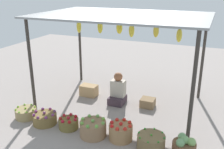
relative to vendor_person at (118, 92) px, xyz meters
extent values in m
plane|color=gray|center=(0.10, -0.02, -0.30)|extent=(14.00, 14.00, 0.00)
cylinder|color=#38332D|center=(-1.61, -1.12, 0.76)|extent=(0.07, 0.07, 2.11)
cylinder|color=#38332D|center=(1.80, -1.12, 0.76)|extent=(0.07, 0.07, 2.11)
cylinder|color=#38332D|center=(-1.61, 1.07, 0.76)|extent=(0.07, 0.07, 2.11)
cylinder|color=#38332D|center=(1.80, 1.07, 0.76)|extent=(0.07, 0.07, 2.11)
cube|color=gray|center=(0.10, -0.02, 1.83)|extent=(3.71, 2.49, 0.04)
ellipsoid|color=yellow|center=(-1.08, 0.13, 1.49)|extent=(0.11, 0.11, 0.32)
ellipsoid|color=yellow|center=(-0.58, 0.29, 1.49)|extent=(0.13, 0.13, 0.32)
ellipsoid|color=yellow|center=(-0.10, 0.33, 1.49)|extent=(0.14, 0.14, 0.29)
ellipsoid|color=yellow|center=(0.29, 0.07, 1.49)|extent=(0.12, 0.12, 0.29)
ellipsoid|color=yellow|center=(0.80, 0.26, 1.49)|extent=(0.12, 0.12, 0.29)
ellipsoid|color=yellow|center=(1.36, -0.09, 1.49)|extent=(0.11, 0.11, 0.28)
cube|color=#3E2F39|center=(0.00, -0.03, -0.21)|extent=(0.36, 0.44, 0.18)
cube|color=#B9B19F|center=(0.00, 0.02, 0.08)|extent=(0.34, 0.22, 0.40)
sphere|color=#985E3C|center=(0.00, 0.02, 0.38)|extent=(0.21, 0.21, 0.21)
cylinder|color=#9A8658|center=(-1.59, -1.46, -0.19)|extent=(0.45, 0.45, 0.21)
sphere|color=#93CA2E|center=(-1.59, -1.46, -0.07)|extent=(0.04, 0.04, 0.04)
sphere|color=#93CC37|center=(-1.39, -1.46, -0.08)|extent=(0.04, 0.04, 0.04)
sphere|color=#8FC72E|center=(-1.45, -1.31, -0.08)|extent=(0.04, 0.04, 0.04)
sphere|color=#88C042|center=(-1.59, -1.25, -0.08)|extent=(0.04, 0.04, 0.04)
sphere|color=#82CA39|center=(-1.73, -1.31, -0.08)|extent=(0.04, 0.04, 0.04)
sphere|color=#85CB2F|center=(-1.79, -1.46, -0.08)|extent=(0.04, 0.04, 0.04)
sphere|color=#85CC32|center=(-1.73, -1.60, -0.08)|extent=(0.04, 0.04, 0.04)
sphere|color=#83CD3C|center=(-1.59, -1.66, -0.08)|extent=(0.04, 0.04, 0.04)
sphere|color=#90D039|center=(-1.45, -1.60, -0.08)|extent=(0.04, 0.04, 0.04)
cylinder|color=brown|center=(-1.05, -1.51, -0.19)|extent=(0.50, 0.50, 0.22)
sphere|color=#7A3C66|center=(-1.05, -1.51, -0.05)|extent=(0.06, 0.06, 0.06)
sphere|color=#77386D|center=(-0.84, -1.51, -0.06)|extent=(0.06, 0.06, 0.06)
sphere|color=#76416F|center=(-0.90, -1.36, -0.06)|extent=(0.06, 0.06, 0.06)
sphere|color=#873466|center=(-1.05, -1.30, -0.06)|extent=(0.06, 0.06, 0.06)
sphere|color=#76336E|center=(-1.20, -1.36, -0.06)|extent=(0.06, 0.06, 0.06)
sphere|color=#7A306B|center=(-1.26, -1.51, -0.06)|extent=(0.06, 0.06, 0.06)
sphere|color=#7B306B|center=(-1.20, -1.66, -0.06)|extent=(0.06, 0.06, 0.06)
sphere|color=#7A3969|center=(-1.05, -1.72, -0.06)|extent=(0.06, 0.06, 0.06)
sphere|color=#863C79|center=(-0.90, -1.66, -0.06)|extent=(0.06, 0.06, 0.06)
cylinder|color=brown|center=(-0.49, -1.48, -0.20)|extent=(0.40, 0.40, 0.20)
sphere|color=#B31F2D|center=(-0.49, -1.48, -0.07)|extent=(0.07, 0.07, 0.07)
sphere|color=#AE1D2D|center=(-0.33, -1.48, -0.08)|extent=(0.07, 0.07, 0.07)
sphere|color=#AF151C|center=(-0.39, -1.36, -0.08)|extent=(0.07, 0.07, 0.07)
sphere|color=red|center=(-0.53, -1.33, -0.08)|extent=(0.07, 0.07, 0.07)
sphere|color=red|center=(-0.64, -1.41, -0.08)|extent=(0.07, 0.07, 0.07)
sphere|color=#AC251F|center=(-0.64, -1.55, -0.08)|extent=(0.07, 0.07, 0.07)
sphere|color=red|center=(-0.53, -1.64, -0.08)|extent=(0.07, 0.07, 0.07)
sphere|color=red|center=(-0.39, -1.61, -0.08)|extent=(0.07, 0.07, 0.07)
cylinder|color=#967352|center=(0.09, -1.54, -0.15)|extent=(0.51, 0.51, 0.30)
sphere|color=#6AA94E|center=(0.09, -1.54, 0.03)|extent=(0.07, 0.07, 0.07)
sphere|color=#70A94C|center=(0.30, -1.54, 0.02)|extent=(0.07, 0.07, 0.07)
sphere|color=#6DAF3E|center=(0.24, -1.39, 0.02)|extent=(0.07, 0.07, 0.07)
sphere|color=#6CAA4F|center=(0.09, -1.33, 0.02)|extent=(0.07, 0.07, 0.07)
sphere|color=#6BAB4A|center=(-0.06, -1.39, 0.02)|extent=(0.07, 0.07, 0.07)
sphere|color=#70BB4B|center=(-0.12, -1.54, 0.02)|extent=(0.07, 0.07, 0.07)
sphere|color=#6EA842|center=(-0.06, -1.69, 0.02)|extent=(0.07, 0.07, 0.07)
sphere|color=#63AA44|center=(0.09, -1.76, 0.02)|extent=(0.07, 0.07, 0.07)
sphere|color=#6CB648|center=(0.24, -1.69, 0.02)|extent=(0.07, 0.07, 0.07)
cylinder|color=#A37B51|center=(0.63, -1.45, -0.15)|extent=(0.45, 0.45, 0.30)
sphere|color=red|center=(0.63, -1.45, 0.03)|extent=(0.07, 0.07, 0.07)
sphere|color=red|center=(0.81, -1.45, 0.02)|extent=(0.07, 0.07, 0.07)
sphere|color=red|center=(0.75, -1.33, 0.02)|extent=(0.07, 0.07, 0.07)
sphere|color=red|center=(0.63, -1.27, 0.02)|extent=(0.07, 0.07, 0.07)
sphere|color=red|center=(0.50, -1.33, 0.02)|extent=(0.07, 0.07, 0.07)
sphere|color=red|center=(0.44, -1.45, 0.02)|extent=(0.07, 0.07, 0.07)
sphere|color=red|center=(0.50, -1.58, 0.02)|extent=(0.07, 0.07, 0.07)
sphere|color=red|center=(0.63, -1.64, 0.02)|extent=(0.07, 0.07, 0.07)
sphere|color=red|center=(0.75, -1.58, 0.02)|extent=(0.07, 0.07, 0.07)
cylinder|color=olive|center=(1.23, -1.54, -0.16)|extent=(0.50, 0.50, 0.27)
sphere|color=#358923|center=(1.23, -1.54, -0.01)|extent=(0.04, 0.04, 0.04)
sphere|color=#2F8134|center=(1.45, -1.54, -0.02)|extent=(0.04, 0.04, 0.04)
sphere|color=#308732|center=(1.39, -1.38, -0.02)|extent=(0.04, 0.04, 0.04)
sphere|color=#2F8B27|center=(1.23, -1.31, -0.02)|extent=(0.04, 0.04, 0.04)
sphere|color=green|center=(1.07, -1.38, -0.02)|extent=(0.04, 0.04, 0.04)
sphere|color=#2F872D|center=(1.00, -1.54, -0.02)|extent=(0.04, 0.04, 0.04)
sphere|color=#358625|center=(1.07, -1.70, -0.02)|extent=(0.04, 0.04, 0.04)
sphere|color=#347F27|center=(1.23, -1.76, -0.02)|extent=(0.04, 0.04, 0.04)
sphere|color=#34802A|center=(1.39, -1.70, -0.02)|extent=(0.04, 0.04, 0.04)
cylinder|color=brown|center=(1.79, -1.45, -0.19)|extent=(0.41, 0.41, 0.21)
sphere|color=#76A967|center=(1.79, -1.45, -0.03)|extent=(0.15, 0.15, 0.15)
sphere|color=#81B260|center=(1.90, -1.45, -0.04)|extent=(0.15, 0.15, 0.15)
sphere|color=#75A76A|center=(1.73, -1.35, -0.04)|extent=(0.15, 0.15, 0.15)
sphere|color=#72A56A|center=(1.73, -1.55, -0.04)|extent=(0.15, 0.15, 0.15)
cube|color=olive|center=(0.73, 0.08, -0.20)|extent=(0.33, 0.31, 0.20)
cube|color=tan|center=(-0.86, 0.12, -0.16)|extent=(0.43, 0.28, 0.29)
camera|label=1|loc=(2.09, -5.44, 2.50)|focal=41.79mm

